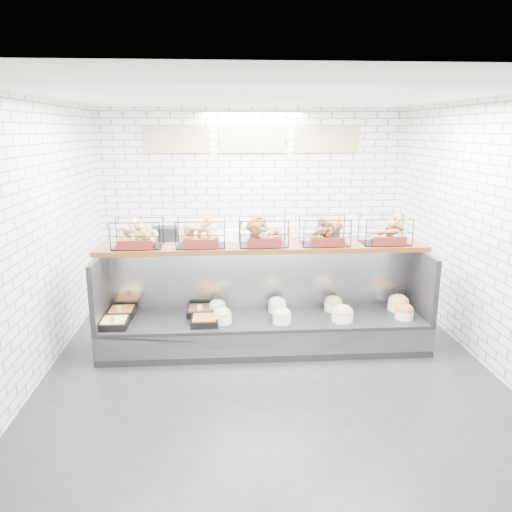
{
  "coord_description": "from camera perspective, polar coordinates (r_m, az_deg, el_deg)",
  "views": [
    {
      "loc": [
        -0.5,
        -5.49,
        2.65
      ],
      "look_at": [
        -0.09,
        0.45,
        1.14
      ],
      "focal_mm": 35.0,
      "sensor_mm": 36.0,
      "label": 1
    }
  ],
  "objects": [
    {
      "name": "prep_counter",
      "position": [
        8.23,
        -0.33,
        -1.16
      ],
      "size": [
        4.0,
        0.6,
        1.2
      ],
      "color": "#93969B",
      "rests_on": "ground"
    },
    {
      "name": "ground",
      "position": [
        6.12,
        1.18,
        -11.46
      ],
      "size": [
        5.5,
        5.5,
        0.0
      ],
      "primitive_type": "plane",
      "color": "black",
      "rests_on": "ground"
    },
    {
      "name": "room_shell",
      "position": [
        6.14,
        0.78,
        8.68
      ],
      "size": [
        5.02,
        5.51,
        3.01
      ],
      "color": "white",
      "rests_on": "ground"
    },
    {
      "name": "bagel_shelf",
      "position": [
        6.16,
        0.8,
        2.43
      ],
      "size": [
        4.1,
        0.5,
        0.4
      ],
      "color": "#42230E",
      "rests_on": "display_case"
    },
    {
      "name": "display_case",
      "position": [
        6.3,
        1.02,
        -7.42
      ],
      "size": [
        4.0,
        0.9,
        1.2
      ],
      "color": "black",
      "rests_on": "ground"
    }
  ]
}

